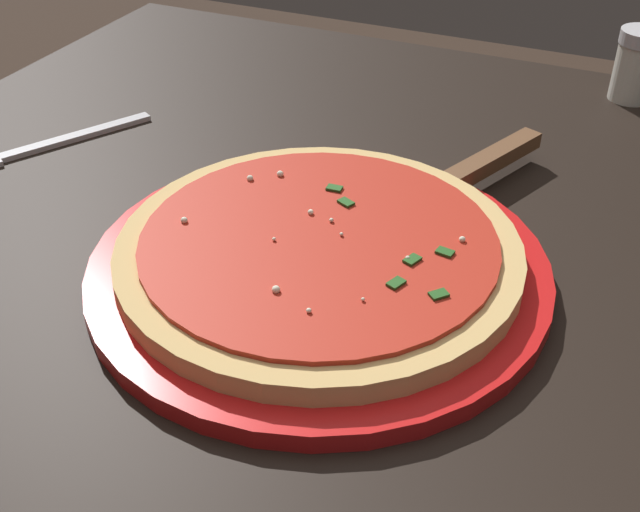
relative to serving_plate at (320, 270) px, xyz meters
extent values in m
cube|color=black|center=(0.40, -0.41, -0.39)|extent=(0.06, 0.06, 0.70)
cube|color=black|center=(0.00, 0.00, -0.02)|extent=(0.94, 0.96, 0.03)
cylinder|color=red|center=(0.00, 0.00, 0.00)|extent=(0.34, 0.34, 0.01)
cylinder|color=#DBB26B|center=(0.00, 0.00, 0.02)|extent=(0.29, 0.29, 0.02)
cylinder|color=red|center=(0.00, 0.00, 0.03)|extent=(0.26, 0.26, 0.00)
sphere|color=#EFEACC|center=(0.10, 0.02, 0.03)|extent=(0.01, 0.01, 0.01)
sphere|color=#EFEACC|center=(0.01, 0.07, 0.03)|extent=(0.01, 0.01, 0.01)
sphere|color=#EFEACC|center=(0.03, 0.01, 0.03)|extent=(0.00, 0.00, 0.00)
sphere|color=#EFEACC|center=(0.07, -0.07, 0.03)|extent=(0.01, 0.01, 0.01)
sphere|color=#EFEACC|center=(0.02, -0.03, 0.03)|extent=(0.00, 0.00, 0.00)
sphere|color=#EFEACC|center=(-0.05, 0.05, 0.03)|extent=(0.00, 0.00, 0.00)
sphere|color=#EFEACC|center=(0.09, -0.05, 0.03)|extent=(0.01, 0.01, 0.01)
sphere|color=#EFEACC|center=(-0.01, -0.01, 0.03)|extent=(0.00, 0.00, 0.00)
sphere|color=#EFEACC|center=(-0.06, 0.00, 0.03)|extent=(0.00, 0.00, 0.00)
sphere|color=#EFEACC|center=(-0.09, -0.04, 0.03)|extent=(0.00, 0.00, 0.00)
sphere|color=#EFEACC|center=(0.00, -0.02, 0.03)|extent=(0.00, 0.00, 0.00)
sphere|color=#EFEACC|center=(-0.03, 0.08, 0.03)|extent=(0.00, 0.00, 0.00)
cube|color=#23561E|center=(-0.07, 0.00, 0.03)|extent=(0.01, 0.01, 0.00)
cube|color=#23561E|center=(0.02, -0.07, 0.03)|extent=(0.01, 0.01, 0.00)
cube|color=#23561E|center=(-0.10, 0.03, 0.03)|extent=(0.01, 0.01, 0.00)
cube|color=#23561E|center=(-0.09, -0.02, 0.03)|extent=(0.01, 0.01, 0.00)
cube|color=#23561E|center=(0.00, -0.05, 0.03)|extent=(0.01, 0.01, 0.00)
cube|color=#23561E|center=(-0.07, 0.03, 0.03)|extent=(0.01, 0.01, 0.00)
cube|color=silver|center=(-0.03, -0.09, 0.01)|extent=(0.10, 0.11, 0.00)
cube|color=brown|center=(-0.08, -0.19, 0.01)|extent=(0.07, 0.13, 0.01)
cube|color=silver|center=(0.30, -0.11, 0.00)|extent=(0.08, 0.14, 0.00)
cylinder|color=silver|center=(-0.17, -0.42, 0.02)|extent=(0.04, 0.04, 0.06)
camera|label=1|loc=(-0.19, 0.43, 0.34)|focal=44.64mm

